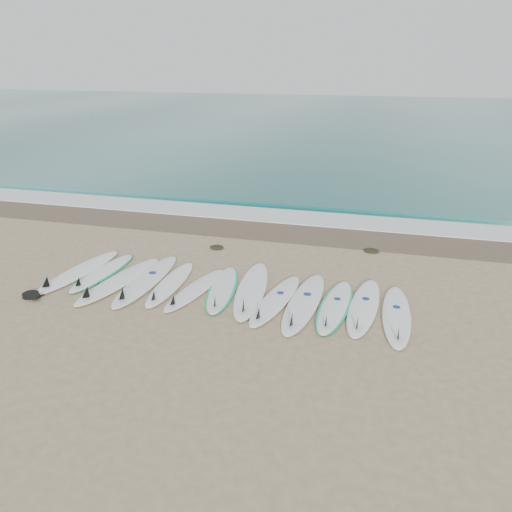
% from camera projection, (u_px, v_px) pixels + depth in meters
% --- Properties ---
extents(ground, '(120.00, 120.00, 0.00)m').
position_uv_depth(ground, '(223.00, 292.00, 10.41)').
color(ground, '#9C8665').
extents(ocean, '(120.00, 55.00, 0.03)m').
position_uv_depth(ocean, '(353.00, 120.00, 39.58)').
color(ocean, '#246968').
rests_on(ocean, ground).
extents(wet_sand_band, '(120.00, 1.80, 0.01)m').
position_uv_depth(wet_sand_band, '(269.00, 231.00, 14.09)').
color(wet_sand_band, brown).
rests_on(wet_sand_band, ground).
extents(foam_band, '(120.00, 1.40, 0.04)m').
position_uv_depth(foam_band, '(280.00, 216.00, 15.34)').
color(foam_band, silver).
rests_on(foam_band, ground).
extents(wave_crest, '(120.00, 1.00, 0.10)m').
position_uv_depth(wave_crest, '(290.00, 202.00, 16.68)').
color(wave_crest, '#246968').
rests_on(wave_crest, ground).
extents(surfboard_0, '(0.89, 2.77, 0.35)m').
position_uv_depth(surfboard_0, '(77.00, 272.00, 11.23)').
color(surfboard_0, white).
rests_on(surfboard_0, ground).
extents(surfboard_1, '(0.71, 2.35, 0.29)m').
position_uv_depth(surfboard_1, '(102.00, 273.00, 11.23)').
color(surfboard_1, white).
rests_on(surfboard_1, ground).
extents(surfboard_2, '(1.02, 2.83, 0.35)m').
position_uv_depth(surfboard_2, '(118.00, 281.00, 10.77)').
color(surfboard_2, white).
rests_on(surfboard_2, ground).
extents(surfboard_3, '(0.61, 2.88, 0.37)m').
position_uv_depth(surfboard_3, '(145.00, 281.00, 10.78)').
color(surfboard_3, white).
rests_on(surfboard_3, ground).
extents(surfboard_4, '(0.57, 2.40, 0.30)m').
position_uv_depth(surfboard_4, '(170.00, 284.00, 10.63)').
color(surfboard_4, white).
rests_on(surfboard_4, ground).
extents(surfboard_5, '(0.85, 2.34, 0.29)m').
position_uv_depth(surfboard_5, '(194.00, 290.00, 10.37)').
color(surfboard_5, silver).
rests_on(surfboard_5, ground).
extents(surfboard_6, '(0.93, 2.42, 0.30)m').
position_uv_depth(surfboard_6, '(222.00, 289.00, 10.43)').
color(surfboard_6, silver).
rests_on(surfboard_6, ground).
extents(surfboard_7, '(0.95, 2.92, 0.37)m').
position_uv_depth(surfboard_7, '(251.00, 290.00, 10.34)').
color(surfboard_7, white).
rests_on(surfboard_7, ground).
extents(surfboard_8, '(0.86, 2.53, 0.32)m').
position_uv_depth(surfboard_8, '(275.00, 300.00, 9.92)').
color(surfboard_8, white).
rests_on(surfboard_8, ground).
extents(surfboard_9, '(0.73, 2.84, 0.36)m').
position_uv_depth(surfboard_9, '(303.00, 303.00, 9.79)').
color(surfboard_9, white).
rests_on(surfboard_9, ground).
extents(surfboard_10, '(0.75, 2.45, 0.31)m').
position_uv_depth(surfboard_10, '(335.00, 306.00, 9.70)').
color(surfboard_10, white).
rests_on(surfboard_10, ground).
extents(surfboard_11, '(0.71, 2.62, 0.33)m').
position_uv_depth(surfboard_11, '(363.00, 307.00, 9.64)').
color(surfboard_11, white).
rests_on(surfboard_11, ground).
extents(surfboard_12, '(0.59, 2.55, 0.32)m').
position_uv_depth(surfboard_12, '(397.00, 316.00, 9.31)').
color(surfboard_12, white).
rests_on(surfboard_12, ground).
extents(seaweed_near, '(0.37, 0.29, 0.07)m').
position_uv_depth(seaweed_near, '(217.00, 247.00, 12.77)').
color(seaweed_near, black).
rests_on(seaweed_near, ground).
extents(seaweed_far, '(0.39, 0.30, 0.08)m').
position_uv_depth(seaweed_far, '(372.00, 251.00, 12.54)').
color(seaweed_far, black).
rests_on(seaweed_far, ground).
extents(leash_coil, '(0.46, 0.36, 0.11)m').
position_uv_depth(leash_coil, '(32.00, 295.00, 10.15)').
color(leash_coil, black).
rests_on(leash_coil, ground).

